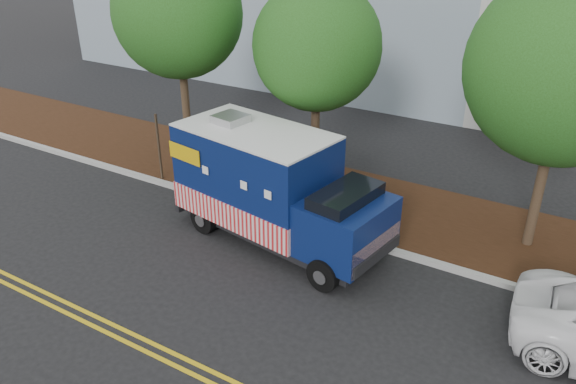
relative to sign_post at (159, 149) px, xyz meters
The scene contains 10 objects.
ground 5.52m from the sign_post, 16.73° to the right, with size 120.00×120.00×0.00m, color black.
curb 5.28m from the sign_post, ahead, with size 120.00×0.18×0.15m, color #9E9E99.
mulch_strip 5.63m from the sign_post, 20.72° to the left, with size 120.00×4.00×0.15m, color black.
centerline_near 8.00m from the sign_post, 49.33° to the right, with size 120.00×0.10×0.01m, color gold.
centerline_far 8.19m from the sign_post, 50.48° to the right, with size 120.00×0.10×0.01m, color gold.
tree_a 4.29m from the sign_post, 86.87° to the left, with size 4.05×4.05×7.31m.
tree_b 6.13m from the sign_post, 22.55° to the left, with size 3.72×3.72×6.53m.
tree_c 11.93m from the sign_post, ahead, with size 4.63×4.63×7.21m.
sign_post is the anchor object (origin of this frame).
food_truck 5.10m from the sign_post, 12.09° to the right, with size 6.42×3.22×3.24m.
Camera 1 is at (7.06, -10.79, 8.16)m, focal length 35.00 mm.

